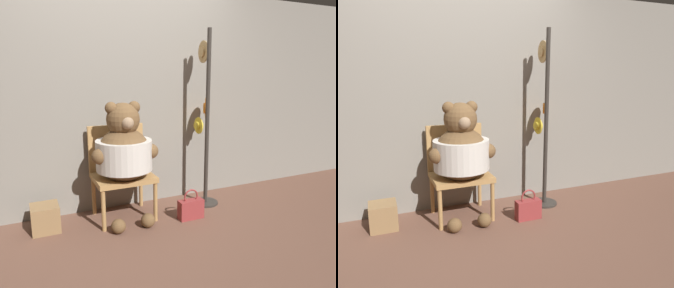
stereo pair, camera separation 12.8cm
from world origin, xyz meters
TOP-DOWN VIEW (x-y plane):
  - ground_plane at (0.00, 0.00)m, footprint 14.00×14.00m
  - wall_back at (0.00, 0.79)m, footprint 8.00×0.10m
  - chair at (-0.08, 0.52)m, footprint 0.57×0.47m
  - teddy_bear at (-0.09, 0.36)m, footprint 0.64×0.57m
  - hat_display_rack at (0.86, 0.47)m, footprint 0.28×0.42m
  - handbag_on_ground at (0.51, 0.13)m, footprint 0.25×0.10m
  - wooden_crate at (-0.83, 0.46)m, footprint 0.25×0.25m

SIDE VIEW (x-z plane):
  - ground_plane at x=0.00m, z-range 0.00..0.00m
  - handbag_on_ground at x=0.51m, z-range -0.05..0.26m
  - wooden_crate at x=-0.83m, z-range 0.00..0.25m
  - chair at x=-0.08m, z-range 0.04..0.95m
  - teddy_bear at x=-0.09m, z-range 0.12..1.29m
  - hat_display_rack at x=0.86m, z-range -0.06..1.81m
  - wall_back at x=0.00m, z-range 0.00..2.28m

